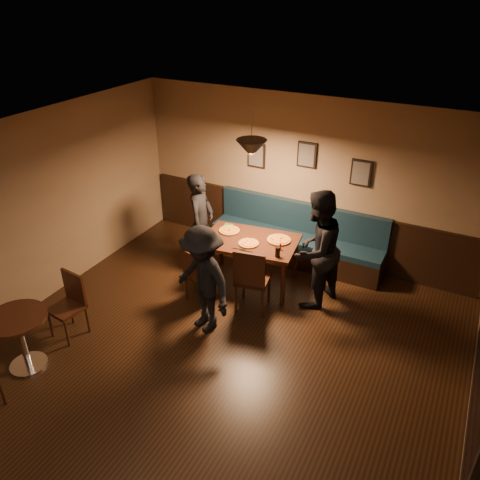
{
  "coord_description": "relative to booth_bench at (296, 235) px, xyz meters",
  "views": [
    {
      "loc": [
        2.43,
        -3.56,
        4.36
      ],
      "look_at": [
        -0.4,
        1.9,
        0.95
      ],
      "focal_mm": 35.56,
      "sensor_mm": 36.0,
      "label": 1
    }
  ],
  "objects": [
    {
      "name": "floor",
      "position": [
        0.0,
        -3.2,
        -0.5
      ],
      "size": [
        7.0,
        7.0,
        0.0
      ],
      "primitive_type": "plane",
      "color": "black",
      "rests_on": "ground"
    },
    {
      "name": "ceiling",
      "position": [
        0.0,
        -3.2,
        2.3
      ],
      "size": [
        7.0,
        7.0,
        0.0
      ],
      "primitive_type": "plane",
      "rotation": [
        3.14,
        0.0,
        0.0
      ],
      "color": "silver",
      "rests_on": "ground"
    },
    {
      "name": "wall_back",
      "position": [
        0.0,
        0.3,
        0.9
      ],
      "size": [
        6.0,
        0.0,
        6.0
      ],
      "primitive_type": "plane",
      "rotation": [
        1.57,
        0.0,
        0.0
      ],
      "color": "#8C704F",
      "rests_on": "ground"
    },
    {
      "name": "wall_left",
      "position": [
        -3.0,
        -3.2,
        0.9
      ],
      "size": [
        0.0,
        7.0,
        7.0
      ],
      "primitive_type": "plane",
      "rotation": [
        1.57,
        0.0,
        1.57
      ],
      "color": "#8C704F",
      "rests_on": "ground"
    },
    {
      "name": "wainscot",
      "position": [
        0.0,
        0.27,
        0.0
      ],
      "size": [
        5.88,
        0.06,
        1.0
      ],
      "primitive_type": "cube",
      "color": "black",
      "rests_on": "ground"
    },
    {
      "name": "booth_bench",
      "position": [
        0.0,
        0.0,
        0.0
      ],
      "size": [
        3.0,
        0.6,
        1.0
      ],
      "primitive_type": null,
      "color": "#0F232D",
      "rests_on": "ground"
    },
    {
      "name": "picture_left",
      "position": [
        -0.9,
        0.27,
        1.2
      ],
      "size": [
        0.32,
        0.04,
        0.42
      ],
      "primitive_type": "cube",
      "color": "black",
      "rests_on": "wall_back"
    },
    {
      "name": "picture_center",
      "position": [
        0.0,
        0.27,
        1.35
      ],
      "size": [
        0.32,
        0.04,
        0.42
      ],
      "primitive_type": "cube",
      "color": "black",
      "rests_on": "wall_back"
    },
    {
      "name": "picture_right",
      "position": [
        0.9,
        0.27,
        1.2
      ],
      "size": [
        0.32,
        0.04,
        0.42
      ],
      "primitive_type": "cube",
      "color": "black",
      "rests_on": "wall_back"
    },
    {
      "name": "pendant_lamp",
      "position": [
        -0.4,
        -0.95,
        1.75
      ],
      "size": [
        0.44,
        0.44,
        0.25
      ],
      "primitive_type": "cone",
      "rotation": [
        3.14,
        0.0,
        0.0
      ],
      "color": "black",
      "rests_on": "ceiling"
    },
    {
      "name": "dining_table",
      "position": [
        -0.4,
        -0.95,
        -0.11
      ],
      "size": [
        1.57,
        1.13,
        0.78
      ],
      "primitive_type": "cube",
      "rotation": [
        0.0,
        0.0,
        0.14
      ],
      "color": "black",
      "rests_on": "floor"
    },
    {
      "name": "chair_near_left",
      "position": [
        -0.84,
        -1.72,
        -0.05
      ],
      "size": [
        0.49,
        0.49,
        0.89
      ],
      "primitive_type": null,
      "rotation": [
        0.0,
        0.0,
        -0.31
      ],
      "color": "black",
      "rests_on": "floor"
    },
    {
      "name": "chair_near_right",
      "position": [
        -0.07,
        -1.54,
        0.03
      ],
      "size": [
        0.54,
        0.54,
        1.06
      ],
      "primitive_type": null,
      "rotation": [
        0.0,
        0.0,
        0.18
      ],
      "color": "black",
      "rests_on": "floor"
    },
    {
      "name": "diner_left",
      "position": [
        -1.35,
        -0.86,
        0.33
      ],
      "size": [
        0.5,
        0.67,
        1.66
      ],
      "primitive_type": "imported",
      "rotation": [
        0.0,
        0.0,
        1.75
      ],
      "color": "black",
      "rests_on": "floor"
    },
    {
      "name": "diner_right",
      "position": [
        0.68,
        -0.99,
        0.41
      ],
      "size": [
        0.91,
        1.05,
        1.82
      ],
      "primitive_type": "imported",
      "rotation": [
        0.0,
        0.0,
        -1.86
      ],
      "color": "black",
      "rests_on": "floor"
    },
    {
      "name": "diner_front",
      "position": [
        -0.47,
        -2.26,
        0.29
      ],
      "size": [
        1.17,
        0.93,
        1.58
      ],
      "primitive_type": "imported",
      "rotation": [
        0.0,
        0.0,
        -0.38
      ],
      "color": "black",
      "rests_on": "floor"
    },
    {
      "name": "pizza_a",
      "position": [
        -0.82,
        -0.85,
        0.3
      ],
      "size": [
        0.43,
        0.43,
        0.04
      ],
      "primitive_type": "cylinder",
      "rotation": [
        0.0,
        0.0,
        0.4
      ],
      "color": "orange",
      "rests_on": "dining_table"
    },
    {
      "name": "pizza_b",
      "position": [
        -0.36,
        -1.08,
        0.3
      ],
      "size": [
        0.35,
        0.35,
        0.04
      ],
      "primitive_type": "cylinder",
      "rotation": [
        0.0,
        0.0,
        -0.12
      ],
      "color": "orange",
      "rests_on": "dining_table"
    },
    {
      "name": "pizza_c",
      "position": [
        0.01,
        -0.78,
        0.3
      ],
      "size": [
        0.38,
        0.38,
        0.04
      ],
      "primitive_type": "cylinder",
      "rotation": [
        0.0,
        0.0,
        0.05
      ],
      "color": "orange",
      "rests_on": "dining_table"
    },
    {
      "name": "soda_glass",
      "position": [
        0.17,
        -1.22,
        0.36
      ],
      "size": [
        0.1,
        0.1,
        0.16
      ],
      "primitive_type": "cylinder",
      "rotation": [
        0.0,
        0.0,
        -0.37
      ],
      "color": "black",
      "rests_on": "dining_table"
    },
    {
      "name": "tabasco_bottle",
      "position": [
        0.13,
        -1.02,
        0.34
      ],
      "size": [
        0.03,
        0.03,
        0.13
      ],
      "primitive_type": "cylinder",
      "rotation": [
        0.0,
        0.0,
        -0.08
      ],
      "color": "#A40509",
      "rests_on": "dining_table"
    },
    {
      "name": "napkin_a",
      "position": [
        -0.94,
        -0.69,
        0.28
      ],
      "size": [
        0.17,
        0.17,
        0.01
      ],
      "primitive_type": "cube",
      "rotation": [
        0.0,
        0.0,
        0.19
      ],
      "color": "#1E711F",
      "rests_on": "dining_table"
    },
    {
      "name": "napkin_b",
      "position": [
        -0.89,
        -1.21,
        0.28
      ],
      "size": [
        0.21,
        0.21,
        0.01
      ],
      "primitive_type": "cube",
      "rotation": [
        0.0,
        0.0,
        -0.39
      ],
      "color": "#1F773C",
      "rests_on": "dining_table"
    },
    {
      "name": "cutlery_set",
      "position": [
        -0.37,
        -1.29,
        0.28
      ],
      "size": [
        0.21,
        0.05,
        0.0
      ],
      "primitive_type": "cube",
      "rotation": [
        0.0,
        0.0,
        1.74
      ],
      "color": "silver",
      "rests_on": "dining_table"
    },
    {
      "name": "cafe_table",
      "position": [
        -2.06,
        -3.97,
        -0.11
      ],
      "size": [
        0.88,
        0.88,
        0.78
      ],
      "primitive_type": "cylinder",
      "rotation": [
        0.0,
        0.0,
        -0.22
      ],
      "color": "black",
      "rests_on": "floor"
    },
    {
      "name": "cafe_chair_far",
      "position": [
        -2.03,
        -3.26,
        -0.04
      ],
      "size": [
        0.45,
        0.45,
        0.92
      ],
      "primitive_type": null,
      "rotation": [
        0.0,
        0.0,
        3.03
      ],
      "color": "black",
      "rests_on": "floor"
    }
  ]
}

